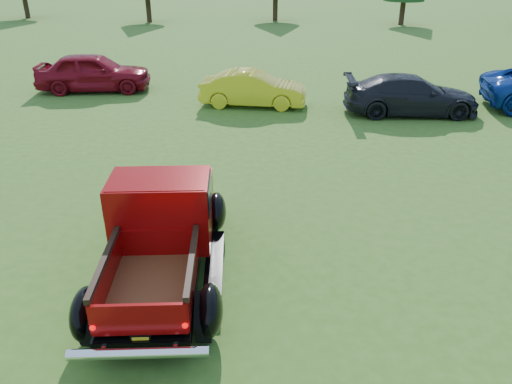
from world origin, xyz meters
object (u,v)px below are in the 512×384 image
Objects in this scene: show_car_yellow at (253,89)px; pickup_truck at (163,226)px; show_car_red at (94,72)px; show_car_grey at (411,95)px.

pickup_truck is at bearing 178.79° from show_car_yellow.
show_car_red is 6.33m from show_car_yellow.
show_car_yellow is (0.21, 9.71, -0.19)m from pickup_truck.
show_car_red is 1.16× the size of show_car_yellow.
show_car_yellow is 0.84× the size of show_car_grey.
pickup_truck is 10.90m from show_car_grey.
show_car_yellow is at bearing 79.25° from pickup_truck.
show_car_grey is at bearing -92.57° from show_car_yellow.
show_car_grey is (11.38, -1.46, -0.09)m from show_car_red.
pickup_truck is 12.48m from show_car_red.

